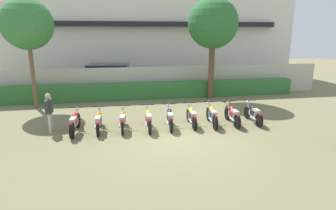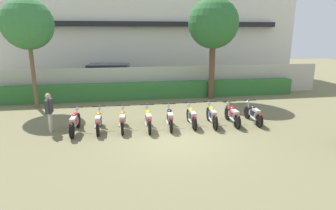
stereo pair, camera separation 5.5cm
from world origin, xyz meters
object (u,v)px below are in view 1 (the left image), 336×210
motorcycle_in_row_0 (75,122)px  motorcycle_in_row_6 (212,115)px  motorcycle_in_row_4 (170,118)px  motorcycle_in_row_3 (148,119)px  motorcycle_in_row_8 (253,113)px  motorcycle_in_row_5 (192,116)px  tree_near_inspector (27,24)px  motorcycle_in_row_1 (99,121)px  parked_car (111,78)px  motorcycle_in_row_2 (123,120)px  inspector_person (49,109)px  tree_far_side (213,24)px  motorcycle_in_row_7 (232,114)px

motorcycle_in_row_0 → motorcycle_in_row_6: bearing=-87.1°
motorcycle_in_row_4 → motorcycle_in_row_6: (1.89, 0.03, 0.01)m
motorcycle_in_row_3 → motorcycle_in_row_8: motorcycle_in_row_3 is taller
motorcycle_in_row_3 → motorcycle_in_row_5: 1.91m
tree_near_inspector → motorcycle_in_row_6: 10.26m
motorcycle_in_row_8 → motorcycle_in_row_1: bearing=92.0°
parked_car → motorcycle_in_row_2: parked_car is taller
parked_car → tree_near_inspector: size_ratio=0.83×
motorcycle_in_row_8 → inspector_person: (-8.72, 0.33, 0.50)m
tree_near_inspector → motorcycle_in_row_0: (2.62, -4.43, -3.90)m
tree_near_inspector → tree_far_side: size_ratio=0.95×
tree_far_side → motorcycle_in_row_3: 7.82m
tree_far_side → motorcycle_in_row_4: (-3.49, -5.04, -4.00)m
tree_far_side → motorcycle_in_row_6: bearing=-107.7°
motorcycle_in_row_7 → motorcycle_in_row_0: bearing=92.3°
motorcycle_in_row_2 → motorcycle_in_row_8: (5.81, -0.06, 0.00)m
motorcycle_in_row_8 → inspector_person: inspector_person is taller
motorcycle_in_row_4 → motorcycle_in_row_7: bearing=-85.2°
motorcycle_in_row_0 → motorcycle_in_row_1: motorcycle_in_row_0 is taller
motorcycle_in_row_4 → motorcycle_in_row_7: (2.82, -0.01, 0.00)m
inspector_person → parked_car: bearing=73.8°
motorcycle_in_row_7 → motorcycle_in_row_5: bearing=89.2°
tree_far_side → motorcycle_in_row_1: 9.05m
motorcycle_in_row_6 → inspector_person: size_ratio=1.20×
motorcycle_in_row_3 → motorcycle_in_row_7: size_ratio=1.01×
tree_near_inspector → motorcycle_in_row_5: (7.50, -4.35, -3.92)m
motorcycle_in_row_5 → motorcycle_in_row_8: (2.84, -0.07, 0.00)m
tree_near_inspector → motorcycle_in_row_8: (10.34, -4.42, -3.92)m
parked_car → motorcycle_in_row_8: (6.43, -8.20, -0.50)m
motorcycle_in_row_3 → motorcycle_in_row_5: size_ratio=1.06×
motorcycle_in_row_4 → motorcycle_in_row_8: size_ratio=0.96×
tree_near_inspector → motorcycle_in_row_1: bearing=-50.7°
tree_far_side → motorcycle_in_row_0: tree_far_side is taller
motorcycle_in_row_0 → motorcycle_in_row_1: 0.94m
parked_car → motorcycle_in_row_6: 9.35m
parked_car → motorcycle_in_row_8: 10.44m
tree_far_side → inspector_person: size_ratio=3.71×
tree_near_inspector → motorcycle_in_row_8: bearing=-23.2°
motorcycle_in_row_5 → motorcycle_in_row_6: (0.90, -0.06, 0.01)m
motorcycle_in_row_7 → parked_car: bearing=35.9°
tree_near_inspector → motorcycle_in_row_1: (3.55, -4.34, -3.92)m
tree_far_side → motorcycle_in_row_2: bearing=-137.8°
motorcycle_in_row_5 → tree_far_side: bearing=-24.8°
motorcycle_in_row_4 → motorcycle_in_row_3: bearing=97.8°
tree_near_inspector → motorcycle_in_row_3: bearing=-38.8°
motorcycle_in_row_3 → motorcycle_in_row_6: (2.81, 0.08, 0.00)m
tree_near_inspector → motorcycle_in_row_6: bearing=-27.7°
tree_far_side → inspector_person: bearing=-150.8°
tree_far_side → motorcycle_in_row_6: tree_far_side is taller
motorcycle_in_row_4 → motorcycle_in_row_0: bearing=94.9°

